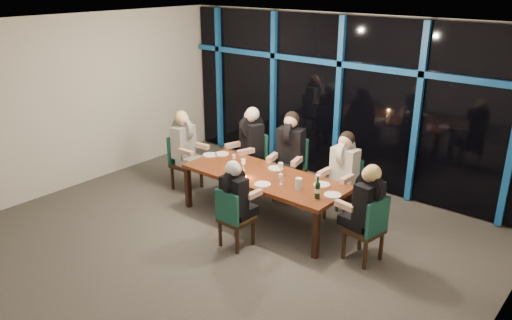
% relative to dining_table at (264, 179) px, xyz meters
% --- Properties ---
extents(room, '(7.04, 7.00, 3.02)m').
position_rel_dining_table_xyz_m(room, '(0.00, -0.80, 1.34)').
color(room, '#4F4A46').
rests_on(room, ground).
extents(window_wall, '(6.86, 0.43, 2.94)m').
position_rel_dining_table_xyz_m(window_wall, '(0.01, 2.13, 0.87)').
color(window_wall, black).
rests_on(window_wall, ground).
extents(dining_table, '(2.60, 1.00, 0.75)m').
position_rel_dining_table_xyz_m(dining_table, '(0.00, 0.00, 0.00)').
color(dining_table, brown).
rests_on(dining_table, ground).
extents(chair_far_left, '(0.58, 0.58, 1.01)m').
position_rel_dining_table_xyz_m(chair_far_left, '(-0.94, 0.88, -0.12)').
color(chair_far_left, black).
rests_on(chair_far_left, ground).
extents(chair_far_mid, '(0.58, 0.58, 1.04)m').
position_rel_dining_table_xyz_m(chair_far_mid, '(-0.17, 0.95, -0.10)').
color(chair_far_mid, black).
rests_on(chair_far_mid, ground).
extents(chair_far_right, '(0.46, 0.46, 0.97)m').
position_rel_dining_table_xyz_m(chair_far_right, '(0.90, 0.87, -0.14)').
color(chair_far_right, black).
rests_on(chair_far_right, ground).
extents(chair_end_left, '(0.48, 0.48, 0.97)m').
position_rel_dining_table_xyz_m(chair_end_left, '(-1.90, 0.05, -0.14)').
color(chair_end_left, black).
rests_on(chair_end_left, ground).
extents(chair_end_right, '(0.50, 0.50, 0.94)m').
position_rel_dining_table_xyz_m(chair_end_right, '(1.83, -0.09, -0.16)').
color(chair_end_right, black).
rests_on(chair_end_right, ground).
extents(chair_near_mid, '(0.42, 0.42, 0.88)m').
position_rel_dining_table_xyz_m(chair_near_mid, '(0.20, -0.95, -0.19)').
color(chair_near_mid, black).
rests_on(chair_near_mid, ground).
extents(diner_far_left, '(0.59, 0.69, 0.98)m').
position_rel_dining_table_xyz_m(diner_far_left, '(-0.97, 0.80, 0.28)').
color(diner_far_left, black).
rests_on(diner_far_left, ground).
extents(diner_far_mid, '(0.59, 0.70, 1.01)m').
position_rel_dining_table_xyz_m(diner_far_mid, '(-0.15, 0.86, 0.31)').
color(diner_far_mid, black).
rests_on(diner_far_mid, ground).
extents(diner_far_right, '(0.49, 0.61, 0.94)m').
position_rel_dining_table_xyz_m(diner_far_right, '(0.90, 0.79, 0.24)').
color(diner_far_right, silver).
rests_on(diner_far_right, ground).
extents(diner_end_left, '(0.62, 0.50, 0.95)m').
position_rel_dining_table_xyz_m(diner_end_left, '(-1.81, 0.06, 0.25)').
color(diner_end_left, black).
rests_on(diner_end_left, ground).
extents(diner_end_right, '(0.62, 0.51, 0.92)m').
position_rel_dining_table_xyz_m(diner_end_right, '(1.75, -0.07, 0.22)').
color(diner_end_right, black).
rests_on(diner_end_right, ground).
extents(diner_near_mid, '(0.44, 0.55, 0.86)m').
position_rel_dining_table_xyz_m(diner_near_mid, '(0.20, -0.88, 0.16)').
color(diner_near_mid, black).
rests_on(diner_near_mid, ground).
extents(plate_far_left, '(0.24, 0.24, 0.01)m').
position_rel_dining_table_xyz_m(plate_far_left, '(-1.13, 0.26, 0.08)').
color(plate_far_left, white).
rests_on(plate_far_left, dining_table).
extents(plate_far_mid, '(0.24, 0.24, 0.01)m').
position_rel_dining_table_xyz_m(plate_far_mid, '(-0.02, 0.31, 0.08)').
color(plate_far_mid, white).
rests_on(plate_far_mid, dining_table).
extents(plate_far_right, '(0.24, 0.24, 0.01)m').
position_rel_dining_table_xyz_m(plate_far_right, '(0.88, 0.23, 0.08)').
color(plate_far_right, white).
rests_on(plate_far_right, dining_table).
extents(plate_end_left, '(0.24, 0.24, 0.01)m').
position_rel_dining_table_xyz_m(plate_end_left, '(-1.25, 0.09, 0.08)').
color(plate_end_left, white).
rests_on(plate_end_left, dining_table).
extents(plate_end_right, '(0.24, 0.24, 0.01)m').
position_rel_dining_table_xyz_m(plate_end_right, '(1.19, 0.02, 0.08)').
color(plate_end_right, white).
rests_on(plate_end_right, dining_table).
extents(plate_near_mid, '(0.24, 0.24, 0.01)m').
position_rel_dining_table_xyz_m(plate_near_mid, '(0.22, -0.31, 0.08)').
color(plate_near_mid, white).
rests_on(plate_near_mid, dining_table).
extents(wine_bottle, '(0.07, 0.07, 0.31)m').
position_rel_dining_table_xyz_m(wine_bottle, '(1.08, -0.19, 0.19)').
color(wine_bottle, black).
rests_on(wine_bottle, dining_table).
extents(water_pitcher, '(0.11, 0.10, 0.18)m').
position_rel_dining_table_xyz_m(water_pitcher, '(0.72, -0.12, 0.16)').
color(water_pitcher, silver).
rests_on(water_pitcher, dining_table).
extents(tea_light, '(0.05, 0.05, 0.03)m').
position_rel_dining_table_xyz_m(tea_light, '(-0.15, -0.29, 0.08)').
color(tea_light, '#F2A248').
rests_on(tea_light, dining_table).
extents(wine_glass_a, '(0.07, 0.07, 0.19)m').
position_rel_dining_table_xyz_m(wine_glass_a, '(-0.37, -0.07, 0.20)').
color(wine_glass_a, silver).
rests_on(wine_glass_a, dining_table).
extents(wine_glass_b, '(0.07, 0.07, 0.19)m').
position_rel_dining_table_xyz_m(wine_glass_b, '(0.18, 0.16, 0.21)').
color(wine_glass_b, silver).
rests_on(wine_glass_b, dining_table).
extents(wine_glass_c, '(0.06, 0.06, 0.16)m').
position_rel_dining_table_xyz_m(wine_glass_c, '(0.40, -0.12, 0.18)').
color(wine_glass_c, silver).
rests_on(wine_glass_c, dining_table).
extents(wine_glass_d, '(0.06, 0.06, 0.16)m').
position_rel_dining_table_xyz_m(wine_glass_d, '(-0.67, 0.06, 0.18)').
color(wine_glass_d, silver).
rests_on(wine_glass_d, dining_table).
extents(wine_glass_e, '(0.07, 0.07, 0.18)m').
position_rel_dining_table_xyz_m(wine_glass_e, '(0.87, 0.14, 0.20)').
color(wine_glass_e, silver).
rests_on(wine_glass_e, dining_table).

